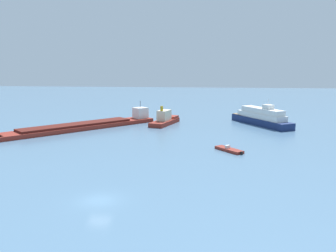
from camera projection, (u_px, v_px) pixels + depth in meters
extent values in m
plane|color=slate|center=(99.00, 200.00, 40.97)|extent=(400.00, 400.00, 0.00)
cube|color=maroon|center=(83.00, 127.00, 85.88)|extent=(30.36, 32.32, 0.95)
cube|color=#4F1812|center=(77.00, 125.00, 84.78)|extent=(21.87, 23.19, 0.50)
cube|color=white|center=(140.00, 113.00, 96.74)|extent=(4.43, 4.43, 2.80)
cylinder|color=#333338|center=(140.00, 104.00, 96.35)|extent=(0.12, 0.12, 1.80)
cube|color=maroon|center=(165.00, 122.00, 92.30)|extent=(6.92, 12.39, 1.07)
cube|color=maroon|center=(171.00, 117.00, 95.92)|extent=(4.09, 4.12, 0.60)
cube|color=beige|center=(164.00, 115.00, 91.72)|extent=(3.46, 4.65, 2.60)
cylinder|color=gold|center=(162.00, 109.00, 90.06)|extent=(0.70, 0.70, 1.20)
cylinder|color=black|center=(173.00, 119.00, 97.75)|extent=(0.76, 0.49, 0.70)
cube|color=maroon|center=(229.00, 150.00, 64.04)|extent=(5.03, 5.59, 0.50)
cube|color=white|center=(227.00, 147.00, 64.32)|extent=(0.97, 0.93, 0.50)
cube|color=black|center=(242.00, 153.00, 61.51)|extent=(0.43, 0.42, 0.56)
cube|color=navy|center=(261.00, 121.00, 91.68)|extent=(13.60, 19.17, 1.68)
cube|color=white|center=(261.00, 116.00, 91.43)|extent=(10.85, 15.10, 1.30)
cube|color=white|center=(262.00, 111.00, 90.85)|extent=(9.42, 13.14, 1.30)
cube|color=white|center=(268.00, 107.00, 88.78)|extent=(2.82, 3.01, 1.10)
cube|color=#937551|center=(242.00, 114.00, 98.64)|extent=(5.01, 4.96, 0.16)
cylinder|color=silver|center=(268.00, 102.00, 88.56)|extent=(0.10, 0.10, 1.40)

